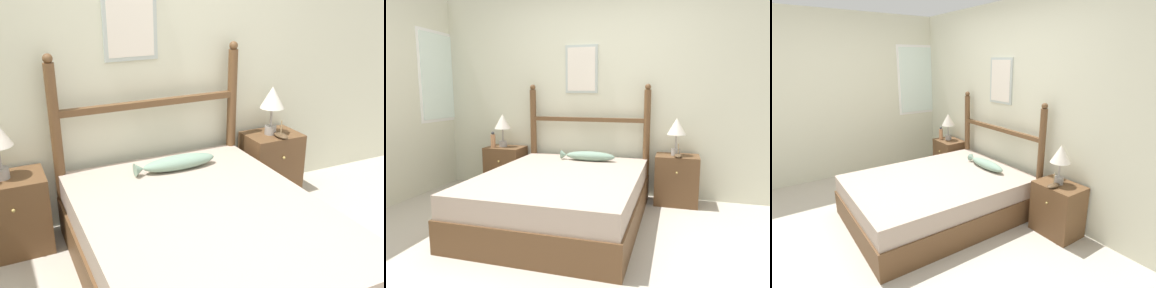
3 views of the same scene
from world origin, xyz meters
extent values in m
plane|color=#B7AD9E|center=(0.00, 0.00, 0.00)|extent=(16.00, 16.00, 0.00)
cube|color=beige|center=(0.00, 1.73, 1.27)|extent=(6.40, 0.06, 2.55)
cube|color=#ADB7B2|center=(-0.18, 1.69, 1.57)|extent=(0.42, 0.02, 0.59)
cube|color=silver|center=(-0.18, 1.68, 1.57)|extent=(0.36, 0.01, 0.53)
cube|color=beige|center=(-2.13, 0.00, 1.27)|extent=(0.06, 6.40, 2.55)
cube|color=white|center=(-2.10, 1.58, 1.49)|extent=(0.01, 1.07, 1.19)
cube|color=silver|center=(-2.09, 1.58, 1.49)|extent=(0.01, 0.99, 1.11)
cube|color=brown|center=(-0.08, 0.62, 0.14)|extent=(1.54, 2.02, 0.29)
cube|color=tan|center=(-0.08, 0.62, 0.39)|extent=(1.50, 1.98, 0.20)
cylinder|color=brown|center=(-0.81, 1.59, 0.66)|extent=(0.08, 0.08, 1.32)
sphere|color=brown|center=(-0.81, 1.59, 1.35)|extent=(0.07, 0.07, 0.07)
cylinder|color=brown|center=(0.65, 1.59, 0.66)|extent=(0.08, 0.08, 1.32)
sphere|color=brown|center=(0.65, 1.59, 1.35)|extent=(0.07, 0.07, 0.07)
cube|color=brown|center=(-0.08, 1.59, 0.95)|extent=(1.46, 0.06, 0.05)
cube|color=brown|center=(-1.17, 1.49, 0.29)|extent=(0.48, 0.36, 0.57)
sphere|color=tan|center=(-1.17, 1.30, 0.41)|extent=(0.02, 0.02, 0.02)
cube|color=brown|center=(1.02, 1.49, 0.29)|extent=(0.48, 0.36, 0.57)
sphere|color=tan|center=(1.02, 1.30, 0.41)|extent=(0.02, 0.02, 0.02)
cylinder|color=gray|center=(-1.21, 1.50, 0.61)|extent=(0.10, 0.10, 0.08)
cylinder|color=gray|center=(-1.21, 1.50, 0.73)|extent=(0.02, 0.02, 0.16)
cone|color=beige|center=(-1.21, 1.50, 0.90)|extent=(0.21, 0.21, 0.19)
cylinder|color=gray|center=(0.99, 1.49, 0.61)|extent=(0.10, 0.10, 0.08)
cylinder|color=gray|center=(0.99, 1.49, 0.73)|extent=(0.02, 0.02, 0.16)
cone|color=beige|center=(0.99, 1.49, 0.90)|extent=(0.21, 0.21, 0.19)
cylinder|color=tan|center=(-1.31, 1.41, 0.66)|extent=(0.06, 0.06, 0.17)
sphere|color=#333338|center=(-1.31, 1.41, 0.76)|extent=(0.04, 0.04, 0.04)
ellipsoid|color=#4C3823|center=(1.02, 1.38, 0.59)|extent=(0.08, 0.17, 0.04)
cylinder|color=#997F56|center=(1.02, 1.38, 0.67)|extent=(0.01, 0.01, 0.12)
ellipsoid|color=gray|center=(0.03, 1.30, 0.55)|extent=(0.58, 0.15, 0.11)
cone|color=gray|center=(-0.29, 1.30, 0.55)|extent=(0.07, 0.10, 0.10)
camera|label=1|loc=(-1.22, -1.59, 1.86)|focal=42.00mm
camera|label=2|loc=(1.01, -2.51, 1.29)|focal=32.00mm
camera|label=3|loc=(2.83, -1.01, 1.85)|focal=28.00mm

